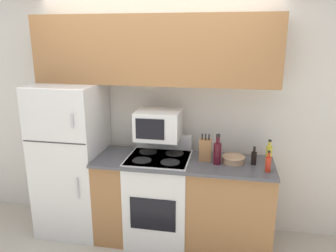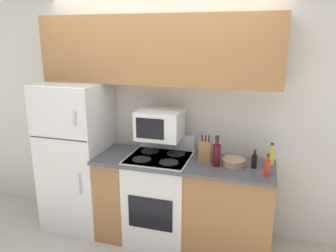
{
  "view_description": "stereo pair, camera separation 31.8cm",
  "coord_description": "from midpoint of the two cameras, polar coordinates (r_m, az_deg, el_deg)",
  "views": [
    {
      "loc": [
        0.76,
        -2.76,
        2.11
      ],
      "look_at": [
        0.19,
        0.26,
        1.27
      ],
      "focal_mm": 35.0,
      "sensor_mm": 36.0,
      "label": 1
    },
    {
      "loc": [
        1.07,
        -2.69,
        2.11
      ],
      "look_at": [
        0.19,
        0.26,
        1.27
      ],
      "focal_mm": 35.0,
      "sensor_mm": 36.0,
      "label": 2
    }
  ],
  "objects": [
    {
      "name": "bottle_wine_red",
      "position": [
        3.16,
        5.75,
        -4.65
      ],
      "size": [
        0.08,
        0.08,
        0.3
      ],
      "color": "#470F19",
      "rests_on": "lower_cabinets"
    },
    {
      "name": "wall_back",
      "position": [
        3.63,
        -4.2,
        1.99
      ],
      "size": [
        8.0,
        0.05,
        2.55
      ],
      "color": "silver",
      "rests_on": "ground_plane"
    },
    {
      "name": "refrigerator",
      "position": [
        3.77,
        -18.76,
        -5.52
      ],
      "size": [
        0.68,
        0.68,
        1.64
      ],
      "color": "silver",
      "rests_on": "ground_plane"
    },
    {
      "name": "microwave",
      "position": [
        3.33,
        -4.44,
        0.18
      ],
      "size": [
        0.45,
        0.36,
        0.29
      ],
      "color": "silver",
      "rests_on": "stove"
    },
    {
      "name": "knife_block",
      "position": [
        3.24,
        3.73,
        -4.2
      ],
      "size": [
        0.12,
        0.1,
        0.28
      ],
      "color": "#9E6B3D",
      "rests_on": "lower_cabinets"
    },
    {
      "name": "bowl",
      "position": [
        3.24,
        8.6,
        -5.79
      ],
      "size": [
        0.23,
        0.23,
        0.07
      ],
      "color": "tan",
      "rests_on": "lower_cabinets"
    },
    {
      "name": "ground_plane",
      "position": [
        3.56,
        -6.79,
        -21.08
      ],
      "size": [
        12.0,
        12.0,
        0.0
      ],
      "primitive_type": "plane",
      "color": "beige"
    },
    {
      "name": "upper_cabinets",
      "position": [
        3.35,
        -5.31,
        13.02
      ],
      "size": [
        2.46,
        0.34,
        0.68
      ],
      "color": "#9E6B3D",
      "rests_on": "refrigerator"
    },
    {
      "name": "bottle_hot_sauce",
      "position": [
        3.07,
        14.25,
        -6.41
      ],
      "size": [
        0.05,
        0.05,
        0.2
      ],
      "color": "red",
      "rests_on": "lower_cabinets"
    },
    {
      "name": "bottle_soy_sauce",
      "position": [
        3.21,
        12.0,
        -5.44
      ],
      "size": [
        0.05,
        0.05,
        0.18
      ],
      "color": "black",
      "rests_on": "lower_cabinets"
    },
    {
      "name": "lower_cabinets",
      "position": [
        3.48,
        -0.11,
        -12.97
      ],
      "size": [
        1.78,
        0.61,
        0.92
      ],
      "color": "#9E6B3D",
      "rests_on": "ground_plane"
    },
    {
      "name": "stove",
      "position": [
        3.51,
        -4.23,
        -12.34
      ],
      "size": [
        0.63,
        0.59,
        1.09
      ],
      "color": "silver",
      "rests_on": "ground_plane"
    },
    {
      "name": "bottle_cooking_spray",
      "position": [
        3.33,
        14.6,
        -4.57
      ],
      "size": [
        0.06,
        0.06,
        0.22
      ],
      "color": "gold",
      "rests_on": "lower_cabinets"
    }
  ]
}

